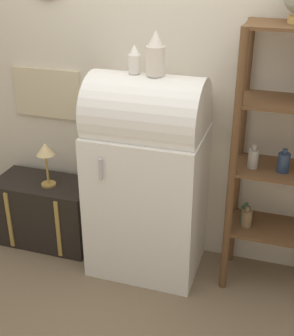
# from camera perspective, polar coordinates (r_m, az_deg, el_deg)

# --- Properties ---
(ground_plane) EXTENTS (12.00, 12.00, 0.00)m
(ground_plane) POSITION_cam_1_polar(r_m,az_deg,el_deg) (3.37, -1.44, -14.07)
(ground_plane) COLOR #7A664C
(wall_back) EXTENTS (7.00, 0.09, 2.70)m
(wall_back) POSITION_cam_1_polar(r_m,az_deg,el_deg) (3.23, 1.57, 11.32)
(wall_back) COLOR beige
(wall_back) RESTS_ON ground_plane
(refrigerator) EXTENTS (0.76, 0.59, 1.43)m
(refrigerator) POSITION_cam_1_polar(r_m,az_deg,el_deg) (3.18, -0.00, -0.91)
(refrigerator) COLOR white
(refrigerator) RESTS_ON ground_plane
(suitcase_trunk) EXTENTS (0.75, 0.40, 0.52)m
(suitcase_trunk) POSITION_cam_1_polar(r_m,az_deg,el_deg) (3.76, -12.17, -5.20)
(suitcase_trunk) COLOR black
(suitcase_trunk) RESTS_ON ground_plane
(shelf_unit) EXTENTS (0.57, 0.38, 1.76)m
(shelf_unit) POSITION_cam_1_polar(r_m,az_deg,el_deg) (3.02, 15.81, 1.65)
(shelf_unit) COLOR brown
(shelf_unit) RESTS_ON ground_plane
(vase_left) EXTENTS (0.07, 0.07, 0.18)m
(vase_left) POSITION_cam_1_polar(r_m,az_deg,el_deg) (2.93, -1.54, 13.03)
(vase_left) COLOR white
(vase_left) RESTS_ON refrigerator
(vase_center) EXTENTS (0.12, 0.12, 0.27)m
(vase_center) POSITION_cam_1_polar(r_m,az_deg,el_deg) (2.87, 1.07, 13.66)
(vase_center) COLOR silver
(vase_center) RESTS_ON refrigerator
(desk_lamp) EXTENTS (0.13, 0.13, 0.34)m
(desk_lamp) POSITION_cam_1_polar(r_m,az_deg,el_deg) (3.46, -12.27, 1.74)
(desk_lamp) COLOR #AD8942
(desk_lamp) RESTS_ON suitcase_trunk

